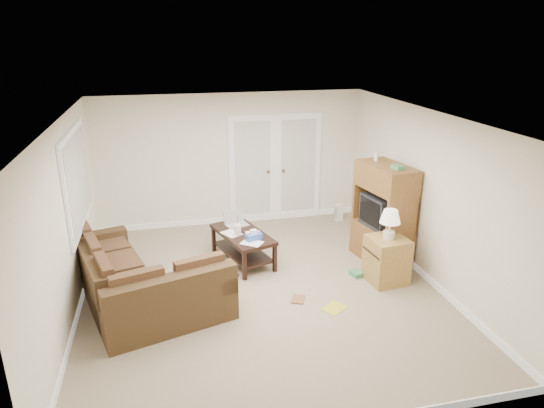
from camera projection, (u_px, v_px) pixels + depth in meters
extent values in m
plane|color=gray|center=(261.00, 290.00, 7.03)|extent=(5.50, 5.50, 0.00)
cube|color=silver|center=(260.00, 118.00, 6.19)|extent=(5.00, 5.50, 0.02)
cube|color=silver|center=(66.00, 225.00, 6.08)|extent=(0.02, 5.50, 2.50)
cube|color=silver|center=(427.00, 196.00, 7.14)|extent=(0.02, 5.50, 2.50)
cube|color=silver|center=(231.00, 160.00, 9.13)|extent=(5.00, 0.02, 2.50)
cube|color=silver|center=(326.00, 319.00, 4.09)|extent=(5.00, 0.02, 2.50)
cube|color=silver|center=(252.00, 171.00, 9.27)|extent=(0.90, 0.04, 2.13)
cube|color=silver|center=(298.00, 168.00, 9.45)|extent=(0.90, 0.04, 2.13)
cube|color=silver|center=(253.00, 168.00, 9.23)|extent=(0.68, 0.02, 1.80)
cube|color=silver|center=(298.00, 166.00, 9.42)|extent=(0.68, 0.02, 1.80)
cube|color=silver|center=(77.00, 179.00, 6.91)|extent=(0.04, 1.92, 1.42)
cube|color=silver|center=(79.00, 179.00, 6.91)|extent=(0.02, 1.74, 1.24)
cube|color=#442F1A|center=(115.00, 280.00, 6.90)|extent=(1.40, 2.27, 0.39)
cube|color=#442F1A|center=(89.00, 260.00, 6.63)|extent=(0.82, 2.09, 0.40)
cube|color=#442F1A|center=(99.00, 238.00, 7.58)|extent=(0.86, 0.45, 0.20)
cube|color=#533621|center=(118.00, 264.00, 6.85)|extent=(1.11, 2.10, 0.11)
cube|color=#442F1A|center=(167.00, 308.00, 6.22)|extent=(1.83, 1.27, 0.39)
cube|color=#442F1A|center=(172.00, 291.00, 5.84)|extent=(1.65, 0.69, 0.40)
cube|color=#442F1A|center=(217.00, 274.00, 6.46)|extent=(0.45, 0.86, 0.20)
cube|color=#533621|center=(163.00, 288.00, 6.20)|extent=(1.66, 0.98, 0.11)
cube|color=black|center=(217.00, 266.00, 6.42)|extent=(0.49, 0.79, 0.03)
cube|color=red|center=(211.00, 259.00, 6.58)|extent=(0.31, 0.19, 0.02)
cube|color=black|center=(243.00, 234.00, 7.75)|extent=(0.95, 1.36, 0.06)
cube|color=black|center=(243.00, 252.00, 7.86)|extent=(0.84, 1.25, 0.03)
cylinder|color=silver|center=(238.00, 230.00, 7.62)|extent=(0.10, 0.10, 0.18)
cylinder|color=red|center=(237.00, 220.00, 7.56)|extent=(0.01, 0.01, 0.16)
cube|color=#3556AC|center=(254.00, 237.00, 7.46)|extent=(0.27, 0.20, 0.10)
cube|color=white|center=(246.00, 235.00, 7.65)|extent=(0.58, 0.76, 0.00)
cube|color=brown|center=(381.00, 243.00, 7.87)|extent=(0.72, 1.09, 0.60)
cube|color=brown|center=(386.00, 178.00, 7.49)|extent=(0.72, 1.09, 0.40)
cube|color=black|center=(382.00, 211.00, 7.67)|extent=(0.58, 0.68, 0.50)
cube|color=black|center=(369.00, 212.00, 7.57)|extent=(0.10, 0.52, 0.40)
cube|color=#3D874F|center=(398.00, 167.00, 7.20)|extent=(0.15, 0.20, 0.06)
cylinder|color=silver|center=(376.00, 157.00, 7.67)|extent=(0.07, 0.07, 0.12)
cube|color=#A37B3B|center=(387.00, 260.00, 7.18)|extent=(0.59, 0.59, 0.70)
cylinder|color=beige|center=(389.00, 235.00, 7.04)|extent=(0.17, 0.17, 0.11)
cylinder|color=beige|center=(389.00, 227.00, 7.00)|extent=(0.03, 0.03, 0.15)
cone|color=beige|center=(390.00, 216.00, 6.94)|extent=(0.30, 0.30, 0.19)
cube|color=silver|center=(339.00, 212.00, 9.57)|extent=(0.15, 0.13, 0.33)
cube|color=gold|center=(334.00, 308.00, 6.56)|extent=(0.39, 0.38, 0.01)
cube|color=#3D874F|center=(356.00, 274.00, 7.42)|extent=(0.19, 0.22, 0.08)
imported|color=brown|center=(292.00, 299.00, 6.78)|extent=(0.25, 0.28, 0.02)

